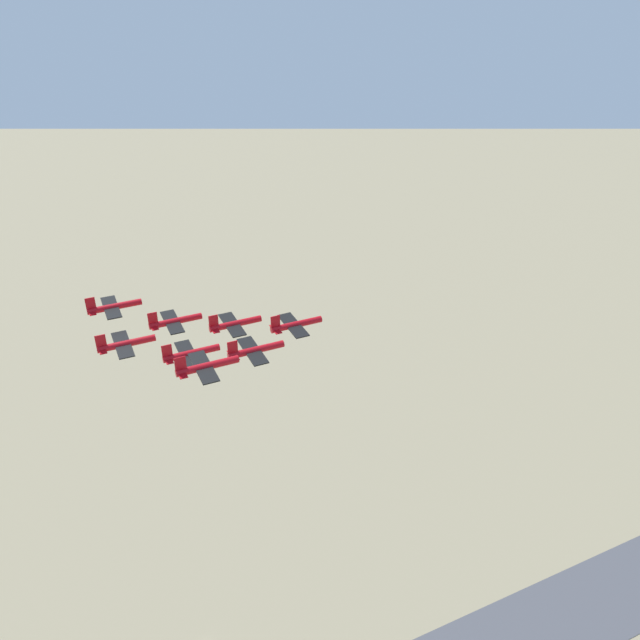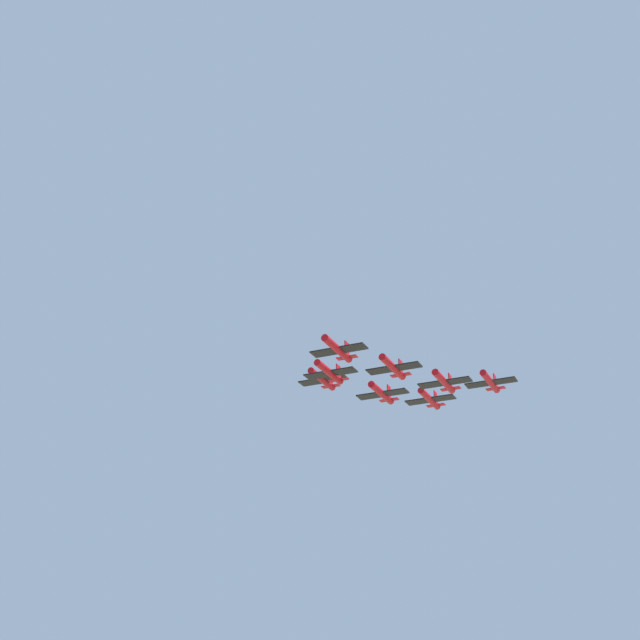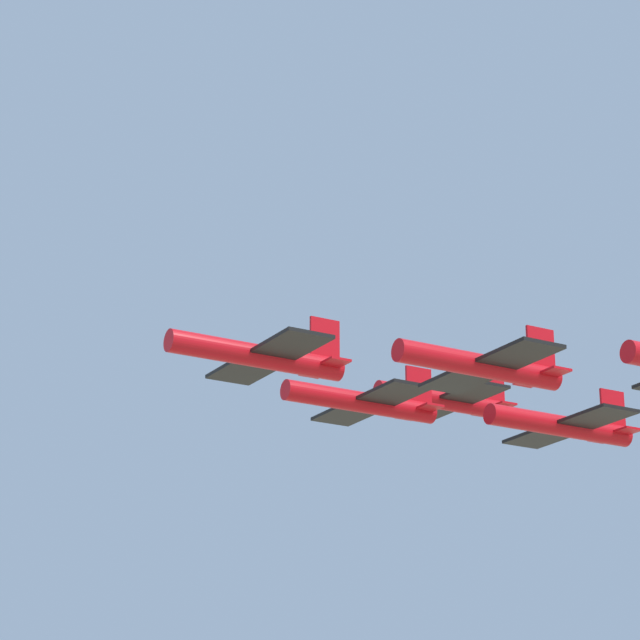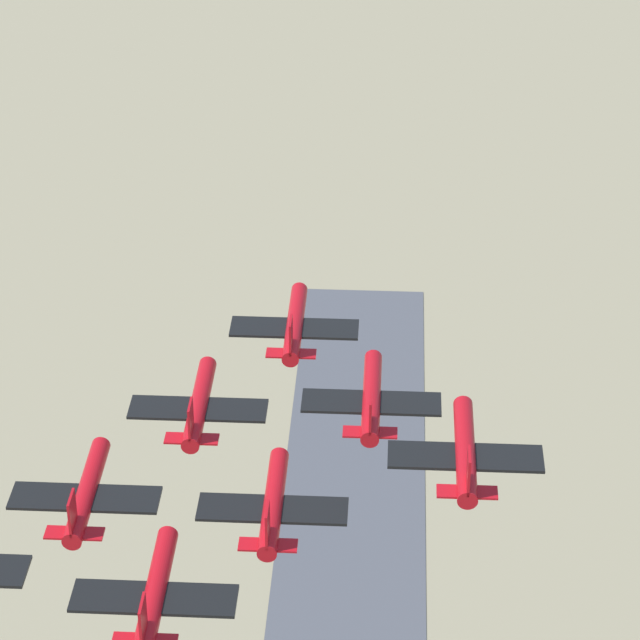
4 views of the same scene
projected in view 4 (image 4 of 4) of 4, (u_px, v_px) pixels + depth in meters
The scene contains 7 objects.
jet_0 at pixel (295, 326), 122.49m from camera, with size 9.90×9.77×3.74m.
jet_1 at pixel (199, 406), 113.66m from camera, with size 9.90×9.77×3.74m.
jet_2 at pixel (371, 400), 112.51m from camera, with size 9.90×9.77×3.74m.
jet_3 at pixel (86, 495), 104.58m from camera, with size 9.90×9.77×3.74m.
jet_4 at pixel (273, 506), 104.20m from camera, with size 9.90×9.77×3.74m.
jet_5 at pixel (465, 454), 101.04m from camera, with size 9.90×9.77×3.74m.
jet_7 at pixel (155, 595), 94.35m from camera, with size 9.90×9.77×3.74m.
Camera 4 is at (-99.79, 12.61, 227.86)m, focal length 85.00 mm.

